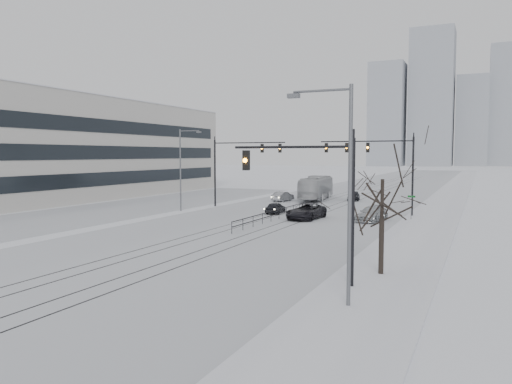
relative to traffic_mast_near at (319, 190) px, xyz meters
name	(u,v)px	position (x,y,z in m)	size (l,w,h in m)	color
ground	(52,291)	(-10.79, -6.00, -4.56)	(500.00, 500.00, 0.00)	silver
road	(356,195)	(-10.79, 54.00, -4.55)	(22.00, 260.00, 0.02)	silver
sidewalk_east	(449,197)	(2.71, 54.00, -4.48)	(5.00, 260.00, 0.16)	silver
curb	(431,197)	(0.26, 54.00, -4.50)	(0.10, 260.00, 0.12)	gray
parking_strip	(152,204)	(-30.79, 29.00, -4.55)	(14.00, 60.00, 0.03)	silver
tram_rails	(317,207)	(-10.79, 34.00, -4.54)	(5.30, 180.00, 0.01)	black
office_building	(46,149)	(-48.76, 29.00, 2.50)	(20.20, 62.20, 14.11)	beige
skyline	(458,109)	(-5.77, 267.63, 26.08)	(96.00, 48.00, 72.00)	#90969E
traffic_mast_near	(319,190)	(0.00, 0.00, 0.00)	(6.10, 0.37, 7.00)	black
traffic_mast_ne	(379,159)	(-2.64, 29.00, 1.20)	(9.60, 0.37, 8.00)	black
traffic_mast_nw	(237,160)	(-19.31, 30.00, 1.01)	(9.10, 0.37, 8.00)	black
street_light_east	(343,180)	(1.91, -3.00, 0.65)	(2.73, 0.25, 9.00)	#595B60
street_light_west	(183,164)	(-22.99, 24.00, 0.65)	(2.73, 0.25, 9.00)	#595B60
bare_tree	(382,189)	(2.41, 3.00, -0.07)	(4.40, 4.40, 6.10)	black
median_fence	(286,212)	(-10.79, 24.00, -4.04)	(0.06, 24.00, 1.00)	black
street_sign	(411,204)	(1.01, 26.00, -2.96)	(0.70, 0.06, 2.40)	#595B60
sedan_sb_inner	(275,208)	(-12.79, 26.01, -3.95)	(1.44, 3.57, 1.22)	black
sedan_sb_outer	(283,196)	(-17.14, 39.30, -3.91)	(1.37, 3.94, 1.30)	#919398
sedan_nb_front	(306,212)	(-8.36, 23.00, -3.82)	(2.48, 5.37, 1.49)	black
sedan_nb_right	(372,214)	(-2.31, 24.16, -3.88)	(1.92, 4.71, 1.37)	#ACB1B4
sedan_nb_far	(354,196)	(-8.79, 44.27, -3.91)	(1.54, 3.83, 1.30)	black
box_truck	(316,188)	(-13.83, 43.50, -2.95)	(2.71, 11.57, 3.22)	#B3B5B7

